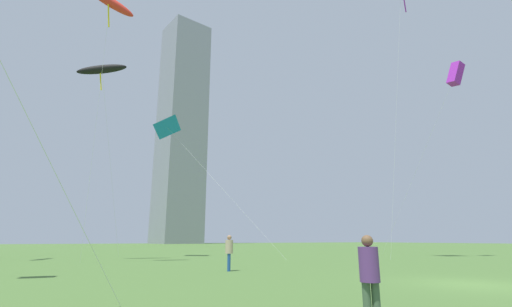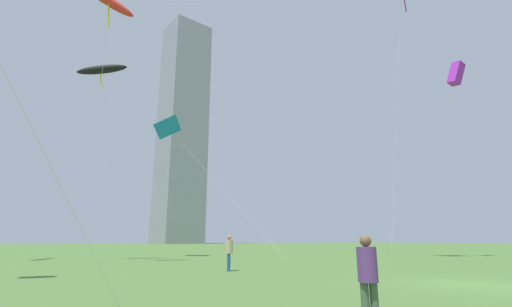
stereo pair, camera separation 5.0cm
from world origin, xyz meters
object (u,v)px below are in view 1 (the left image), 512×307
object	(u,v)px
kite_flying_0	(167,127)
kite_flying_4	(456,74)
kite_flying_3	(102,70)
person_standing_1	(229,250)
person_standing_0	(370,273)
kite_flying_1	(110,2)
distant_highrise_0	(182,128)

from	to	relation	value
kite_flying_0	kite_flying_4	size ratio (longest dim) A/B	0.70
kite_flying_3	person_standing_1	bearing A→B (deg)	-62.87
kite_flying_3	person_standing_0	bearing A→B (deg)	-81.41
kite_flying_0	kite_flying_1	world-z (taller)	kite_flying_1
person_standing_1	kite_flying_3	bearing A→B (deg)	51.21
person_standing_1	distant_highrise_0	world-z (taller)	distant_highrise_0
person_standing_0	kite_flying_4	xyz separation A→B (m)	(26.71, 13.18, 16.19)
person_standing_0	kite_flying_4	distance (m)	33.90
person_standing_0	person_standing_1	size ratio (longest dim) A/B	0.93
person_standing_0	kite_flying_4	world-z (taller)	kite_flying_4
kite_flying_4	kite_flying_1	bearing A→B (deg)	167.34
kite_flying_1	kite_flying_4	world-z (taller)	kite_flying_1
person_standing_0	kite_flying_1	size ratio (longest dim) A/B	0.08
person_standing_0	person_standing_1	xyz separation A→B (m)	(2.60, 12.21, 0.08)
kite_flying_3	distant_highrise_0	size ratio (longest dim) A/B	0.18
person_standing_1	kite_flying_0	distance (m)	19.36
person_standing_1	kite_flying_1	size ratio (longest dim) A/B	0.09
distant_highrise_0	kite_flying_3	bearing A→B (deg)	-119.74
distant_highrise_0	person_standing_0	bearing A→B (deg)	-114.75
person_standing_0	person_standing_1	distance (m)	12.48
person_standing_0	distant_highrise_0	size ratio (longest dim) A/B	0.02
kite_flying_0	distant_highrise_0	size ratio (longest dim) A/B	0.14
kite_flying_3	kite_flying_4	xyz separation A→B (m)	(30.41, -11.33, 1.86)
kite_flying_4	person_standing_1	bearing A→B (deg)	-177.69
person_standing_0	kite_flying_1	distance (m)	27.06
person_standing_1	distant_highrise_0	size ratio (longest dim) A/B	0.02
kite_flying_1	distant_highrise_0	world-z (taller)	distant_highrise_0
kite_flying_1	kite_flying_3	world-z (taller)	kite_flying_1
person_standing_1	person_standing_0	bearing A→B (deg)	-167.95
person_standing_0	person_standing_1	world-z (taller)	person_standing_1
kite_flying_1	kite_flying_3	distance (m)	5.61
kite_flying_0	distant_highrise_0	world-z (taller)	distant_highrise_0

